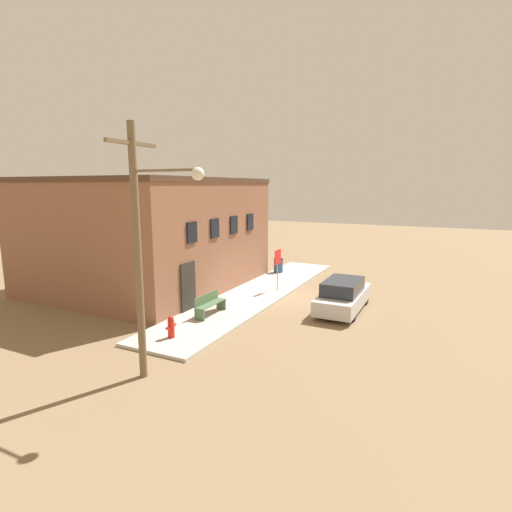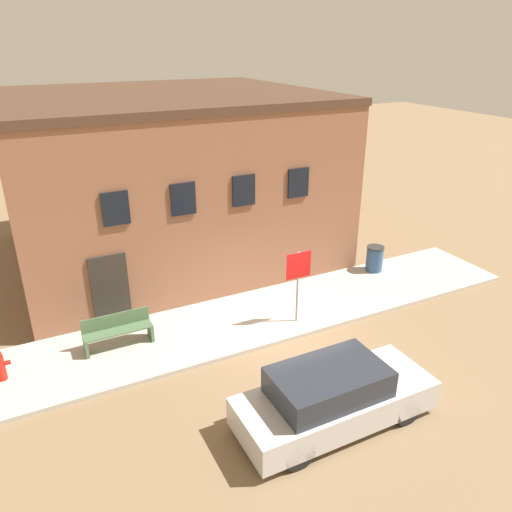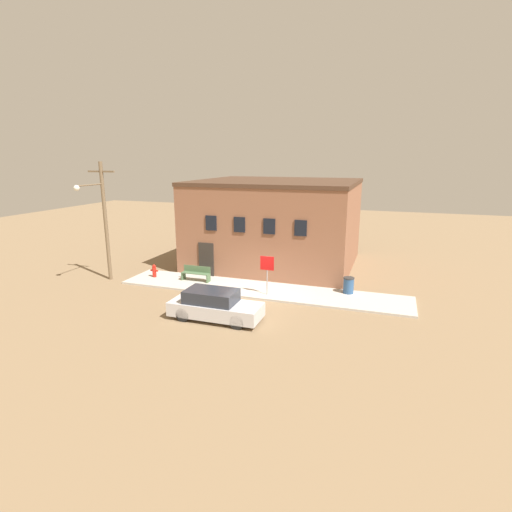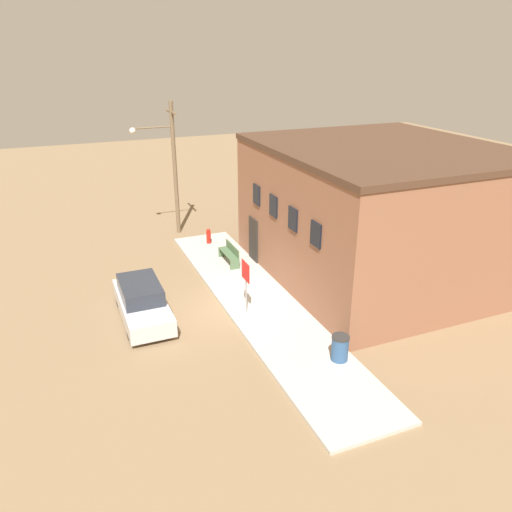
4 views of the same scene
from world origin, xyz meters
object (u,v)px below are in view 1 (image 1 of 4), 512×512
at_px(stop_sign, 278,262).
at_px(fire_hydrant, 171,327).
at_px(utility_pole, 143,242).
at_px(trash_bin, 278,265).
at_px(parked_car, 343,295).
at_px(bench, 210,304).

bearing_deg(stop_sign, fire_hydrant, 173.44).
bearing_deg(utility_pole, stop_sign, 1.66).
bearing_deg(trash_bin, fire_hydrant, -176.02).
bearing_deg(parked_car, bench, 125.54).
distance_m(stop_sign, bench, 4.99).
xyz_separation_m(stop_sign, trash_bin, (4.11, 1.68, -1.05)).
bearing_deg(stop_sign, bench, 167.63).
bearing_deg(bench, trash_bin, 4.09).
height_order(trash_bin, utility_pole, utility_pole).
bearing_deg(trash_bin, utility_pole, -172.08).
bearing_deg(fire_hydrant, stop_sign, -6.56).
xyz_separation_m(trash_bin, utility_pole, (-14.17, -1.97, 3.36)).
xyz_separation_m(utility_pole, parked_car, (8.70, -3.42, -3.26)).
xyz_separation_m(fire_hydrant, parked_car, (6.19, -4.59, 0.15)).
bearing_deg(utility_pole, trash_bin, 7.92).
height_order(stop_sign, trash_bin, stop_sign).
xyz_separation_m(bench, trash_bin, (8.87, 0.63, -0.00)).
height_order(fire_hydrant, utility_pole, utility_pole).
bearing_deg(bench, stop_sign, -12.37).
relative_size(bench, trash_bin, 1.98).
bearing_deg(bench, fire_hydrant, -176.36).
xyz_separation_m(fire_hydrant, trash_bin, (11.66, 0.81, 0.05)).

